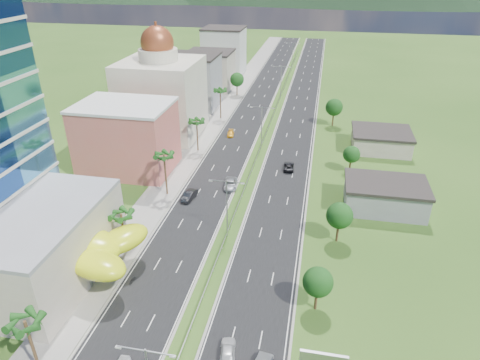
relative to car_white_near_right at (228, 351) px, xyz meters
The scene contains 34 objects.
ground 16.30m from the car_white_near_right, 110.52° to the left, with size 500.00×500.00×0.00m, color #2D5119.
road_left 106.07m from the car_white_near_right, 97.15° to the left, with size 11.00×260.00×0.04m, color black.
road_right 105.26m from the car_white_near_right, 89.02° to the left, with size 11.00×260.00×0.04m, color black.
sidewalk_left 107.67m from the car_white_near_right, 102.17° to the left, with size 7.00×260.00×0.12m, color gray.
median_guardrail 87.42m from the car_white_near_right, 93.74° to the left, with size 0.10×216.06×0.76m.
streetlight_median_b 26.55m from the car_white_near_right, 102.73° to the left, with size 6.04×0.25×11.00m.
streetlight_median_c 65.76m from the car_white_near_right, 95.00° to the left, with size 6.04×0.25×11.00m.
streetlight_median_d 110.55m from the car_white_near_right, 92.96° to the left, with size 6.04×0.25×11.00m.
streetlight_median_e 155.46m from the car_white_near_right, 92.10° to the left, with size 6.04×0.25×11.00m.
lime_canopy 28.36m from the car_white_near_right, 156.38° to the left, with size 18.00×15.00×7.40m.
pink_shophouse 58.42m from the car_white_near_right, 125.50° to the left, with size 20.00×15.00×15.00m, color #CF6155.
domed_building 78.62m from the car_white_near_right, 115.63° to the left, with size 20.00×20.00×28.70m.
midrise_grey 100.96m from the car_white_near_right, 108.95° to the left, with size 16.00×15.00×16.00m, color gray.
midrise_beige 121.85m from the car_white_near_right, 105.59° to the left, with size 16.00×15.00×13.00m, color #AEA18F.
midrise_white 144.24m from the car_white_near_right, 103.13° to the left, with size 16.00×15.00×18.00m, color silver.
shed_near 46.04m from the car_white_near_right, 61.01° to the left, with size 15.00×10.00×5.00m, color gray.
shed_far 74.34m from the car_white_near_right, 70.92° to the left, with size 14.00×12.00×4.40m, color #AEA18F.
palm_tree_a 23.39m from the car_white_near_right, 162.33° to the right, with size 3.60×3.60×9.10m.
palm_tree_b 28.03m from the car_white_near_right, 140.88° to the left, with size 3.60×3.60×8.10m.
palm_tree_c 43.54m from the car_white_near_right, 119.65° to the left, with size 3.60×3.60×9.60m.
palm_tree_d 64.22m from the car_white_near_right, 109.39° to the left, with size 3.60×3.60×8.60m.
palm_tree_e 88.16m from the car_white_near_right, 103.97° to the left, with size 3.60×3.60×9.40m.
leafy_tree_lfar 112.37m from the car_white_near_right, 100.89° to the left, with size 4.90×4.90×8.05m.
leafy_tree_ra 15.05m from the car_white_near_right, 44.86° to the left, with size 4.20×4.20×6.90m.
leafy_tree_rb 30.63m from the car_white_near_right, 63.99° to the left, with size 4.55×4.55×7.47m.
leafy_tree_rc 57.71m from the car_white_near_right, 73.57° to the left, with size 3.85×3.85×6.33m.
leafy_tree_rd 86.26m from the car_white_near_right, 81.79° to the left, with size 4.90×4.90×8.05m.
mountain_ridge 468.40m from the car_white_near_right, 83.34° to the left, with size 860.00×140.00×90.00m, color black, non-canonical shape.
car_dark_left 39.63m from the car_white_near_right, 113.96° to the left, with size 1.73×4.98×1.64m, color black.
car_silver_mid_left 43.65m from the car_white_near_right, 101.77° to the left, with size 2.63×5.71×1.59m, color #97999E.
car_yellow_far_left 73.42m from the car_white_near_right, 101.97° to the left, with size 1.71×4.20×1.22m, color gold.
car_white_near_right is the anchor object (origin of this frame).
car_dark_far_right 53.90m from the car_white_near_right, 87.35° to the left, with size 2.33×5.06×1.41m, color black.
motorcycle 19.95m from the car_white_near_right, 148.67° to the left, with size 0.57×1.88×1.20m, color black.
Camera 1 is at (14.27, -51.02, 43.91)m, focal length 32.00 mm.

